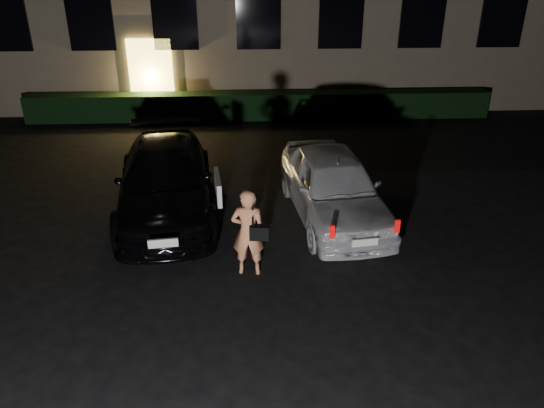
{
  "coord_description": "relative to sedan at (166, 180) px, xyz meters",
  "views": [
    {
      "loc": [
        -0.4,
        -6.47,
        5.2
      ],
      "look_at": [
        0.0,
        2.0,
        1.02
      ],
      "focal_mm": 35.0,
      "sensor_mm": 36.0,
      "label": 1
    }
  ],
  "objects": [
    {
      "name": "sedan",
      "position": [
        0.0,
        0.0,
        0.0
      ],
      "size": [
        2.49,
        5.04,
        1.4
      ],
      "rotation": [
        0.0,
        0.0,
        0.11
      ],
      "color": "black",
      "rests_on": "ground"
    },
    {
      "name": "hatch",
      "position": [
        3.5,
        -0.47,
        0.01
      ],
      "size": [
        2.18,
        4.33,
        1.41
      ],
      "rotation": [
        0.0,
        0.0,
        0.13
      ],
      "color": "silver",
      "rests_on": "ground"
    },
    {
      "name": "hedge",
      "position": [
        2.16,
        6.62,
        -0.27
      ],
      "size": [
        15.0,
        0.7,
        0.85
      ],
      "primitive_type": "cube",
      "color": "black",
      "rests_on": "ground"
    },
    {
      "name": "ground",
      "position": [
        2.16,
        -3.88,
        -0.7
      ],
      "size": [
        80.0,
        80.0,
        0.0
      ],
      "primitive_type": "plane",
      "color": "black",
      "rests_on": "ground"
    },
    {
      "name": "man",
      "position": [
        1.74,
        -2.51,
        0.1
      ],
      "size": [
        0.66,
        0.43,
        1.6
      ],
      "rotation": [
        0.0,
        0.0,
        3.05
      ],
      "color": "#DB8256",
      "rests_on": "ground"
    }
  ]
}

